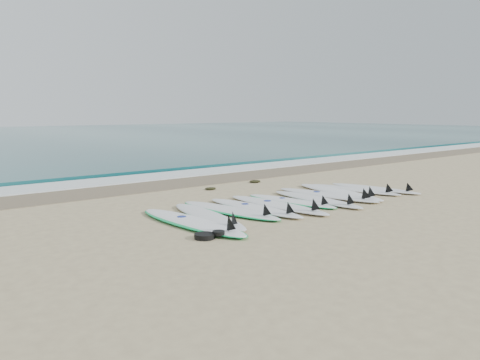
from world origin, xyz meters
TOP-DOWN VIEW (x-y plane):
  - ground at (0.00, 0.00)m, footprint 120.00×120.00m
  - wet_sand_band at (0.00, 4.10)m, footprint 120.00×1.80m
  - foam_band at (0.00, 5.50)m, footprint 120.00×1.40m
  - wave_crest at (0.00, 7.00)m, footprint 120.00×1.00m
  - surfboard_0 at (-2.79, -0.25)m, footprint 0.86×2.89m
  - surfboard_1 at (-2.30, -0.07)m, footprint 0.92×2.70m
  - surfboard_2 at (-1.65, 0.13)m, footprint 0.97×2.65m
  - surfboard_3 at (-1.13, -0.04)m, footprint 0.69×2.61m
  - surfboard_4 at (-0.57, -0.13)m, footprint 0.70×2.76m
  - surfboard_5 at (-0.01, 0.06)m, footprint 0.88×2.37m
  - surfboard_6 at (0.54, -0.21)m, footprint 0.63×2.62m
  - surfboard_7 at (1.15, -0.01)m, footprint 0.90×2.74m
  - surfboard_8 at (1.67, 0.07)m, footprint 1.00×2.88m
  - surfboard_9 at (2.29, 0.09)m, footprint 0.90×2.52m
  - surfboard_10 at (2.82, -0.14)m, footprint 0.86×2.47m
  - seaweed_near at (-0.36, 2.60)m, footprint 0.31×0.24m
  - seaweed_far at (1.31, 2.80)m, footprint 0.35×0.27m
  - leash_coil at (-3.10, -1.14)m, footprint 0.46×0.36m

SIDE VIEW (x-z plane):
  - ground at x=0.00m, z-range 0.00..0.00m
  - wet_sand_band at x=0.00m, z-range 0.00..0.01m
  - foam_band at x=0.00m, z-range 0.00..0.04m
  - seaweed_near at x=-0.36m, z-range 0.00..0.06m
  - seaweed_far at x=1.31m, z-range 0.00..0.07m
  - surfboard_5 at x=-0.01m, z-range -0.10..0.19m
  - surfboard_2 at x=-1.65m, z-range -0.12..0.21m
  - leash_coil at x=-3.10m, z-range -0.01..0.10m
  - wave_crest at x=0.00m, z-range 0.00..0.10m
  - surfboard_10 at x=2.82m, z-range -0.10..0.21m
  - surfboard_0 at x=-2.79m, z-range -0.13..0.23m
  - surfboard_9 at x=2.29m, z-range -0.10..0.21m
  - surfboard_3 at x=-1.13m, z-range -0.11..0.22m
  - surfboard_6 at x=0.54m, z-range -0.11..0.22m
  - surfboard_1 at x=-2.30m, z-range -0.11..0.23m
  - surfboard_7 at x=1.15m, z-range -0.11..0.23m
  - surfboard_4 at x=-0.57m, z-range -0.11..0.24m
  - surfboard_8 at x=1.67m, z-range -0.12..0.24m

